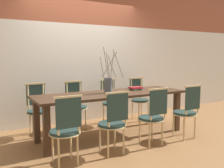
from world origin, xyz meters
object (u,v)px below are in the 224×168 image
chair_far_center (111,100)px  book_stack (136,88)px  dining_table (112,99)px  chair_near_center (153,115)px  vase_centerpiece (108,85)px

chair_far_center → book_stack: (0.19, -0.60, 0.30)m
dining_table → chair_near_center: (0.32, -0.71, -0.17)m
chair_far_center → vase_centerpiece: 0.92m
vase_centerpiece → book_stack: size_ratio=3.12×
book_stack → chair_far_center: bearing=107.5°
dining_table → vase_centerpiece: (-0.06, 0.01, 0.24)m
dining_table → chair_far_center: bearing=62.3°
chair_near_center → vase_centerpiece: (-0.38, 0.73, 0.41)m
chair_far_center → vase_centerpiece: (-0.43, -0.70, 0.41)m
dining_table → book_stack: book_stack is taller
dining_table → book_stack: size_ratio=10.58×
dining_table → chair_near_center: bearing=-66.0°
chair_near_center → book_stack: bearing=73.4°
dining_table → chair_near_center: size_ratio=2.88×
chair_near_center → chair_far_center: (0.06, 1.42, 0.00)m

